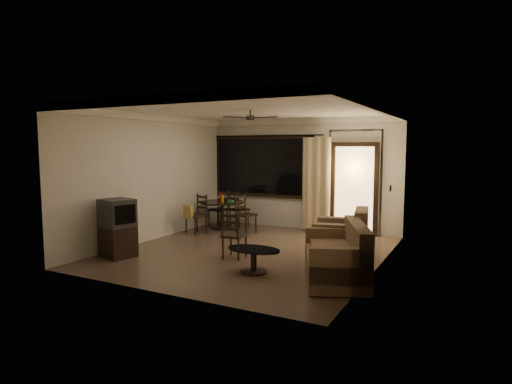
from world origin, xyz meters
The scene contains 12 objects.
ground centered at (0.00, 0.00, 0.00)m, with size 5.50×5.50×0.00m, color #7F6651.
room_shell centered at (0.59, 1.77, 1.83)m, with size 5.50×6.70×5.50m.
dining_table centered at (-1.79, 1.79, 0.55)m, with size 1.12×1.12×0.92m.
dining_chair_west centered at (-2.04, 2.00, 0.28)m, with size 0.51×0.51×0.95m.
dining_chair_east centered at (-0.98, 1.57, 0.28)m, with size 0.51×0.51×0.95m.
dining_chair_south centered at (-2.01, 0.96, 0.31)m, with size 0.51×0.55×0.95m.
dining_chair_north centered at (-1.58, 2.29, 0.28)m, with size 0.51×0.51×0.95m.
tv_cabinet centered at (-2.05, -1.52, 0.56)m, with size 0.69×0.65×1.11m.
sofa centered at (2.11, -0.98, 0.35)m, with size 1.45×1.87×0.89m.
armchair centered at (1.86, 0.17, 0.39)m, with size 1.12×1.12×0.95m.
coffee_table centered at (0.73, -1.24, 0.27)m, with size 0.93×0.56×0.41m.
side_chair centered at (-0.03, -0.58, 0.27)m, with size 0.42×0.42×0.90m.
Camera 1 is at (3.98, -7.38, 2.08)m, focal length 30.00 mm.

